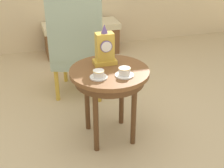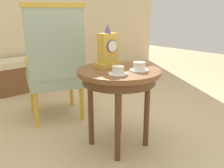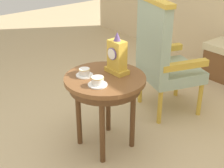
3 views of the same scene
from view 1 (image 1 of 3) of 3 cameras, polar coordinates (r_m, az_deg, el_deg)
The scene contains 7 objects.
ground_plane at distance 2.89m, azimuth 0.52°, elevation -8.52°, with size 10.00×10.00×0.00m, color tan.
side_table at distance 2.55m, azimuth -0.47°, elevation 0.90°, with size 0.64×0.64×0.64m.
teacup_left at distance 2.38m, azimuth -2.43°, elevation 1.74°, with size 0.14×0.14×0.06m.
teacup_right at distance 2.41m, azimuth 2.27°, elevation 2.15°, with size 0.15×0.15×0.07m.
mantel_clock at distance 2.57m, azimuth -1.33°, elevation 6.42°, with size 0.19×0.11×0.34m.
armchair at distance 3.22m, azimuth -6.24°, elevation 7.22°, with size 0.69×0.68×1.14m.
window_bench at distance 4.51m, azimuth -5.51°, elevation 8.29°, with size 1.05×0.40×0.44m.
Camera 1 is at (-0.69, -2.23, 1.71)m, focal length 50.56 mm.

